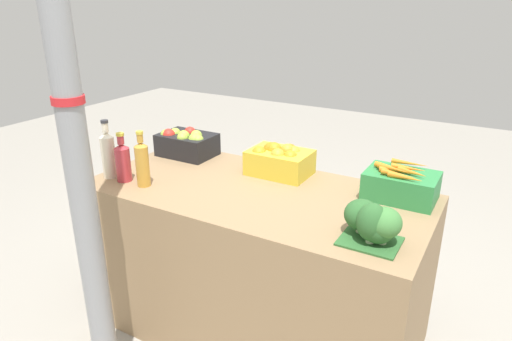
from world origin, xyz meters
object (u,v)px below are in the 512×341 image
object	(u,v)px
juice_bottle_amber	(142,163)
carrot_crate	(401,184)
juice_bottle_cloudy	(108,153)
apple_crate	(186,143)
broccoli_pile	(373,222)
support_pole	(73,131)
juice_bottle_ruby	(123,161)
orange_crate	(279,159)

from	to	relation	value
juice_bottle_amber	carrot_crate	bearing A→B (deg)	22.66
juice_bottle_cloudy	juice_bottle_amber	size ratio (longest dim) A/B	1.08
juice_bottle_cloudy	juice_bottle_amber	bearing A→B (deg)	-0.00
juice_bottle_cloudy	apple_crate	bearing A→B (deg)	74.48
apple_crate	broccoli_pile	distance (m)	1.30
support_pole	carrot_crate	world-z (taller)	support_pole
juice_bottle_ruby	juice_bottle_amber	bearing A→B (deg)	-0.00
broccoli_pile	juice_bottle_cloudy	distance (m)	1.35
orange_crate	juice_bottle_amber	size ratio (longest dim) A/B	1.14
apple_crate	broccoli_pile	world-z (taller)	broccoli_pile
support_pole	apple_crate	xyz separation A→B (m)	(-0.20, 0.90, -0.32)
support_pole	broccoli_pile	size ratio (longest dim) A/B	10.46
juice_bottle_ruby	broccoli_pile	bearing A→B (deg)	0.91
orange_crate	broccoli_pile	bearing A→B (deg)	-35.76
carrot_crate	juice_bottle_ruby	world-z (taller)	juice_bottle_ruby
orange_crate	carrot_crate	world-z (taller)	same
carrot_crate	broccoli_pile	world-z (taller)	broccoli_pile
broccoli_pile	juice_bottle_ruby	bearing A→B (deg)	-179.09
carrot_crate	broccoli_pile	bearing A→B (deg)	-89.51
support_pole	broccoli_pile	world-z (taller)	support_pole
support_pole	juice_bottle_ruby	size ratio (longest dim) A/B	9.70
orange_crate	carrot_crate	distance (m)	0.62
juice_bottle_ruby	juice_bottle_cloudy	bearing A→B (deg)	180.00
juice_bottle_cloudy	juice_bottle_amber	xyz separation A→B (m)	(0.23, -0.00, -0.01)
apple_crate	juice_bottle_cloudy	size ratio (longest dim) A/B	1.05
support_pole	apple_crate	size ratio (longest dim) A/B	7.69
juice_bottle_cloudy	juice_bottle_amber	world-z (taller)	juice_bottle_cloudy
support_pole	juice_bottle_cloudy	xyz separation A→B (m)	(-0.33, 0.44, -0.27)
orange_crate	juice_bottle_ruby	distance (m)	0.78
apple_crate	juice_bottle_cloudy	world-z (taller)	juice_bottle_cloudy
support_pole	apple_crate	distance (m)	0.98
carrot_crate	broccoli_pile	distance (m)	0.45
support_pole	carrot_crate	distance (m)	1.40
juice_bottle_cloudy	orange_crate	bearing A→B (deg)	33.09
broccoli_pile	juice_bottle_ruby	world-z (taller)	juice_bottle_ruby
apple_crate	juice_bottle_ruby	xyz separation A→B (m)	(-0.03, -0.46, 0.03)
support_pole	carrot_crate	bearing A→B (deg)	41.58
juice_bottle_cloudy	broccoli_pile	bearing A→B (deg)	0.84
juice_bottle_ruby	apple_crate	bearing A→B (deg)	86.17
apple_crate	juice_bottle_amber	xyz separation A→B (m)	(0.10, -0.46, 0.04)
support_pole	juice_bottle_amber	size ratio (longest dim) A/B	8.73
carrot_crate	orange_crate	bearing A→B (deg)	179.63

